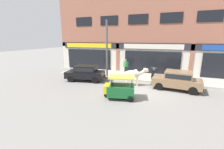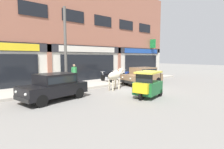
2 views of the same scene
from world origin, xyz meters
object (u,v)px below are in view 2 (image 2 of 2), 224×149
Objects in this scene: motorcycle_0 at (107,77)px; pedestrian at (74,72)px; cow at (115,76)px; motorcycle_1 at (118,76)px; utility_pole at (65,49)px; car_1 at (143,75)px; car_0 at (54,85)px; auto_rickshaw at (147,86)px; motorcycle_2 at (128,75)px.

pedestrian is (-2.88, 0.59, 0.60)m from motorcycle_0.
pedestrian is (-1.53, 3.12, 0.16)m from cow.
motorcycle_1 is 6.33m from utility_pole.
car_1 is 5.72m from pedestrian.
pedestrian is at bearing 46.79° from utility_pole.
car_0 and car_1 have the same top height.
motorcycle_0 is (1.36, 2.53, -0.44)m from cow.
cow is 1.30× the size of pedestrian.
pedestrian reaches higher than auto_rickshaw.
utility_pole is at bearing 46.66° from car_0.
utility_pole reaches higher than motorcycle_1.
utility_pole is at bearing -171.31° from motorcycle_2.
motorcycle_1 is at bearing 42.85° from cow.
utility_pole reaches higher than motorcycle_0.
auto_rickshaw is 1.18× the size of motorcycle_0.
car_1 is (7.90, 0.26, 0.00)m from car_0.
pedestrian is (-4.90, 2.93, 0.35)m from car_1.
car_0 is 1.78× the size of auto_rickshaw.
motorcycle_2 is (4.36, 5.68, -0.10)m from auto_rickshaw.
car_0 is at bearing -179.19° from cow.
car_0 is (-4.52, -0.06, -0.19)m from cow.
cow is at bearing -147.58° from motorcycle_2.
cow is 0.56× the size of car_1.
cow is 3.48m from pedestrian.
pedestrian is 2.78m from utility_pole.
car_0 is at bearing -133.28° from pedestrian.
motorcycle_0 is at bearing 74.22° from auto_rickshaw.
auto_rickshaw is 7.16m from motorcycle_2.
motorcycle_1 is at bearing 10.25° from utility_pole.
car_0 reaches higher than motorcycle_2.
auto_rickshaw is (4.30, -2.99, -0.15)m from car_0.
cow reaches higher than car_1.
motorcycle_0 is at bearing 23.83° from car_0.
auto_rickshaw is 6.33m from pedestrian.
cow reaches higher than motorcycle_1.
car_1 is 2.06× the size of motorcycle_0.
auto_rickshaw is (-0.22, -3.05, -0.35)m from cow.
car_0 is at bearing -162.74° from motorcycle_2.
motorcycle_1 is at bearing 19.91° from car_0.
motorcycle_0 is at bearing 130.77° from car_1.
auto_rickshaw is 5.81m from utility_pole.
cow is at bearing -63.95° from pedestrian.
utility_pole reaches higher than pedestrian.
motorcycle_1 is (1.43, 0.05, 0.00)m from motorcycle_0.
car_0 is 9.07m from motorcycle_2.
auto_rickshaw reaches higher than motorcycle_1.
car_1 is at bearing 3.27° from cow.
auto_rickshaw reaches higher than motorcycle_0.
cow is 4.92m from motorcycle_2.
utility_pole is (1.51, 1.60, 2.07)m from car_0.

